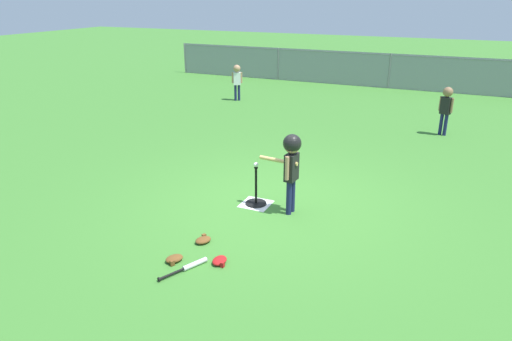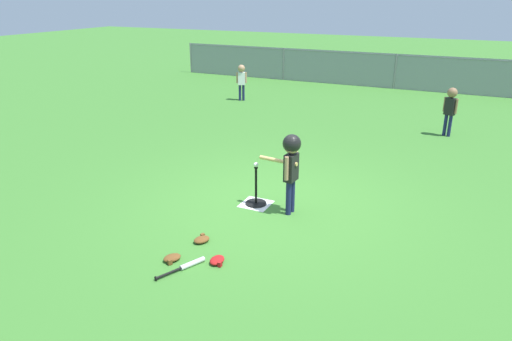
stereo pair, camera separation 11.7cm
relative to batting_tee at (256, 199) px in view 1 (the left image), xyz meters
name	(u,v)px [view 1 (the left image)]	position (x,y,z in m)	size (l,w,h in m)	color
ground_plane	(275,204)	(0.26, 0.13, -0.09)	(60.00, 60.00, 0.00)	#3D7A2D
home_plate	(256,204)	(0.00, 0.00, -0.09)	(0.44, 0.44, 0.01)	white
batting_tee	(256,199)	(0.00, 0.00, 0.00)	(0.32, 0.32, 0.61)	black
baseball_on_tee	(256,165)	(0.00, 0.00, 0.55)	(0.07, 0.07, 0.07)	white
batter_child	(291,158)	(0.57, -0.06, 0.76)	(0.64, 0.34, 1.20)	#191E4C
fielder_deep_right	(237,78)	(-3.52, 6.45, 0.59)	(0.28, 0.21, 1.05)	#191E4C
fielder_near_left	(446,104)	(2.33, 5.12, 0.61)	(0.30, 0.22, 1.09)	#191E4C
spare_bat_silver	(190,266)	(0.03, -1.94, -0.06)	(0.32, 0.62, 0.06)	silver
glove_by_plate	(174,259)	(-0.23, -1.89, -0.06)	(0.24, 0.27, 0.07)	brown
glove_near_bats	(220,261)	(0.29, -1.70, -0.06)	(0.18, 0.22, 0.07)	#B21919
glove_tossed_aside	(203,240)	(-0.14, -1.35, -0.06)	(0.23, 0.27, 0.07)	brown
outfield_fence	(389,70)	(0.26, 10.27, 0.52)	(16.06, 0.06, 1.15)	slate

